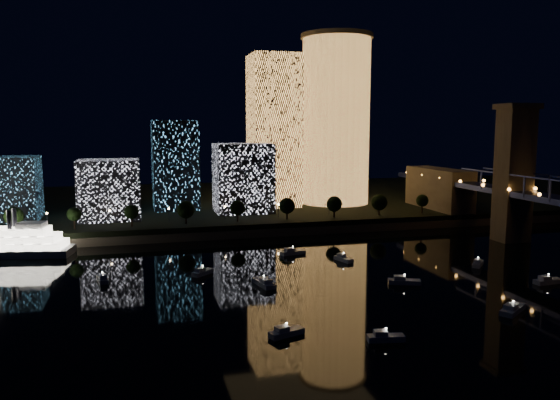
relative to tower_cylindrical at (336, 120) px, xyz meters
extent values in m
plane|color=black|center=(-25.42, -128.30, -44.96)|extent=(520.00, 520.00, 0.00)
cube|color=black|center=(-25.42, 31.70, -42.46)|extent=(420.00, 160.00, 5.00)
cube|color=#6B5E4C|center=(-25.42, -46.30, -43.46)|extent=(420.00, 6.00, 3.00)
cylinder|color=#FFAC51|center=(0.00, 0.00, -1.13)|extent=(32.00, 32.00, 77.67)
cylinder|color=#6B5E4C|center=(0.00, 0.00, 38.71)|extent=(34.00, 34.00, 2.00)
cube|color=#FFAC51|center=(-30.63, -0.42, -5.23)|extent=(21.83, 21.83, 69.47)
cube|color=white|center=(-48.42, -15.77, -25.14)|extent=(24.08, 20.38, 29.64)
cube|color=#52A9E0|center=(-76.01, 3.68, -20.17)|extent=(19.80, 25.74, 39.59)
cube|color=white|center=(-103.71, -19.90, -28.09)|extent=(23.75, 21.59, 23.75)
cube|color=#52A9E0|center=(-139.82, -12.72, -27.38)|extent=(17.97, 19.77, 25.16)
cube|color=#6B5E4C|center=(39.58, -78.30, -20.96)|extent=(11.00, 9.00, 48.00)
cube|color=#6B5E4C|center=(39.58, -78.30, 4.04)|extent=(13.00, 11.00, 2.00)
cube|color=#6B5E4C|center=(39.58, -28.30, -33.46)|extent=(12.00, 40.00, 23.00)
cube|color=navy|center=(34.58, -92.30, -23.46)|extent=(0.50, 0.50, 7.00)
cube|color=navy|center=(34.58, -68.30, -23.46)|extent=(0.50, 0.50, 7.00)
sphere|color=#FF9A38|center=(34.08, -83.30, -25.16)|extent=(1.20, 1.20, 1.20)
sphere|color=#FF9A38|center=(34.08, -38.30, -25.16)|extent=(1.20, 1.20, 1.20)
cube|color=silver|center=(-126.72, -57.70, -34.93)|extent=(9.19, 7.57, 1.84)
cylinder|color=black|center=(-133.14, -58.56, -32.68)|extent=(1.43, 1.43, 6.14)
cylinder|color=black|center=(-132.37, -54.54, -32.68)|extent=(1.43, 1.43, 6.14)
cube|color=silver|center=(-47.08, -153.67, -44.36)|extent=(7.56, 3.55, 1.20)
cube|color=silver|center=(-48.15, -153.48, -43.26)|extent=(2.83, 2.30, 1.00)
sphere|color=white|center=(-47.08, -153.67, -42.36)|extent=(0.36, 0.36, 0.36)
cube|color=silver|center=(-24.88, -119.01, -44.36)|extent=(8.89, 5.71, 1.20)
cube|color=silver|center=(-26.06, -118.53, -43.26)|extent=(3.58, 3.16, 1.00)
sphere|color=white|center=(-24.88, -119.01, -42.36)|extent=(0.36, 0.36, 0.36)
cube|color=silver|center=(-44.14, -78.50, -44.36)|extent=(8.62, 4.05, 1.20)
cube|color=silver|center=(-45.36, -78.72, -43.26)|extent=(3.23, 2.62, 1.00)
sphere|color=white|center=(-44.14, -78.50, -42.36)|extent=(0.36, 0.36, 0.36)
cube|color=silver|center=(-65.21, -145.97, -44.36)|extent=(7.81, 4.64, 1.20)
cube|color=silver|center=(-66.27, -146.33, -43.26)|extent=(3.09, 2.67, 1.00)
sphere|color=white|center=(-65.21, -145.97, -42.36)|extent=(0.36, 0.36, 0.36)
cube|color=silver|center=(12.64, -128.66, -44.36)|extent=(8.28, 3.15, 1.20)
cube|color=silver|center=(11.43, -128.74, -43.26)|extent=(2.98, 2.30, 1.00)
sphere|color=white|center=(12.64, -128.66, -42.36)|extent=(0.36, 0.36, 0.36)
cube|color=silver|center=(-31.34, -91.33, -44.36)|extent=(4.34, 7.50, 1.20)
cube|color=silver|center=(-31.66, -90.30, -43.26)|extent=(2.53, 2.95, 1.00)
sphere|color=white|center=(-31.34, -91.33, -42.36)|extent=(0.36, 0.36, 0.36)
cube|color=silver|center=(-61.57, -110.53, -44.36)|extent=(4.81, 9.75, 1.20)
cube|color=silver|center=(-61.29, -111.90, -43.26)|extent=(3.04, 3.69, 1.00)
sphere|color=white|center=(-61.57, -110.53, -42.36)|extent=(0.36, 0.36, 0.36)
cube|color=silver|center=(-103.14, -95.90, -44.36)|extent=(3.53, 7.29, 1.20)
cube|color=silver|center=(-102.94, -96.93, -43.26)|extent=(2.25, 2.75, 1.00)
sphere|color=white|center=(-103.14, -95.90, -42.36)|extent=(0.36, 0.36, 0.36)
cube|color=silver|center=(5.82, -107.32, -44.36)|extent=(6.67, 6.74, 1.20)
cube|color=silver|center=(5.07, -108.09, -43.26)|extent=(3.09, 3.10, 1.00)
sphere|color=white|center=(5.82, -107.32, -42.36)|extent=(0.36, 0.36, 0.36)
cube|color=silver|center=(-11.74, -145.71, -44.36)|extent=(9.36, 7.62, 1.20)
cube|color=silver|center=(-12.90, -146.49, -43.26)|extent=(4.04, 3.81, 1.00)
sphere|color=white|center=(-11.74, -145.71, -42.36)|extent=(0.36, 0.36, 0.36)
cube|color=silver|center=(-75.99, -95.87, -44.36)|extent=(6.74, 6.37, 1.20)
cube|color=silver|center=(-76.77, -96.57, -43.26)|extent=(3.05, 3.00, 1.00)
sphere|color=white|center=(-75.99, -95.87, -42.36)|extent=(0.36, 0.36, 0.36)
cylinder|color=black|center=(-135.42, -40.30, -37.96)|extent=(0.70, 0.70, 4.00)
sphere|color=black|center=(-135.42, -40.30, -34.46)|extent=(6.69, 6.69, 6.69)
cylinder|color=black|center=(-115.42, -40.30, -37.96)|extent=(0.70, 0.70, 4.00)
sphere|color=black|center=(-115.42, -40.30, -34.46)|extent=(5.18, 5.18, 5.18)
cylinder|color=black|center=(-95.42, -40.30, -37.96)|extent=(0.70, 0.70, 4.00)
sphere|color=black|center=(-95.42, -40.30, -34.46)|extent=(5.35, 5.35, 5.35)
cylinder|color=black|center=(-75.42, -40.30, -37.96)|extent=(0.70, 0.70, 4.00)
sphere|color=black|center=(-75.42, -40.30, -34.46)|extent=(6.74, 6.74, 6.74)
cylinder|color=black|center=(-55.42, -40.30, -37.96)|extent=(0.70, 0.70, 4.00)
sphere|color=black|center=(-55.42, -40.30, -34.46)|extent=(5.86, 5.86, 5.86)
cylinder|color=black|center=(-35.42, -40.30, -37.96)|extent=(0.70, 0.70, 4.00)
sphere|color=black|center=(-35.42, -40.30, -34.46)|extent=(6.45, 6.45, 6.45)
cylinder|color=black|center=(-15.42, -40.30, -37.96)|extent=(0.70, 0.70, 4.00)
sphere|color=black|center=(-15.42, -40.30, -34.46)|extent=(6.39, 6.39, 6.39)
cylinder|color=black|center=(4.58, -40.30, -37.96)|extent=(0.70, 0.70, 4.00)
sphere|color=black|center=(4.58, -40.30, -34.46)|extent=(6.80, 6.80, 6.80)
cylinder|color=black|center=(24.58, -40.30, -37.96)|extent=(0.70, 0.70, 4.00)
sphere|color=black|center=(24.58, -40.30, -34.46)|extent=(5.27, 5.27, 5.27)
cylinder|color=black|center=(-125.42, -34.30, -37.46)|extent=(0.24, 0.24, 5.00)
sphere|color=#FFCC7F|center=(-125.42, -34.30, -34.66)|extent=(0.70, 0.70, 0.70)
cylinder|color=black|center=(-103.42, -34.30, -37.46)|extent=(0.24, 0.24, 5.00)
sphere|color=#FFCC7F|center=(-103.42, -34.30, -34.66)|extent=(0.70, 0.70, 0.70)
cylinder|color=black|center=(-81.42, -34.30, -37.46)|extent=(0.24, 0.24, 5.00)
sphere|color=#FFCC7F|center=(-81.42, -34.30, -34.66)|extent=(0.70, 0.70, 0.70)
cylinder|color=black|center=(-59.42, -34.30, -37.46)|extent=(0.24, 0.24, 5.00)
sphere|color=#FFCC7F|center=(-59.42, -34.30, -34.66)|extent=(0.70, 0.70, 0.70)
cylinder|color=black|center=(-37.42, -34.30, -37.46)|extent=(0.24, 0.24, 5.00)
sphere|color=#FFCC7F|center=(-37.42, -34.30, -34.66)|extent=(0.70, 0.70, 0.70)
cylinder|color=black|center=(-15.42, -34.30, -37.46)|extent=(0.24, 0.24, 5.00)
sphere|color=#FFCC7F|center=(-15.42, -34.30, -34.66)|extent=(0.70, 0.70, 0.70)
cylinder|color=black|center=(6.58, -34.30, -37.46)|extent=(0.24, 0.24, 5.00)
sphere|color=#FFCC7F|center=(6.58, -34.30, -34.66)|extent=(0.70, 0.70, 0.70)
camera|label=1|loc=(-93.65, -247.32, -3.15)|focal=35.00mm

